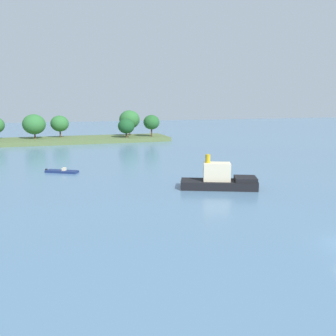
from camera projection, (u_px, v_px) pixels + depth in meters
name	position (u px, v px, depth m)	size (l,w,h in m)	color
treeline_island	(69.00, 131.00, 105.13)	(62.43, 15.50, 9.57)	#566B3D
tugboat	(220.00, 180.00, 48.64)	(11.33, 7.12, 4.98)	black
fishing_skiff	(62.00, 171.00, 59.80)	(5.86, 4.32, 0.90)	navy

